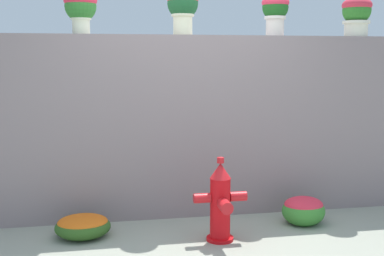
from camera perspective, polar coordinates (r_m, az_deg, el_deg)
ground_plane at (r=4.62m, az=1.10°, el=-13.00°), size 24.00×24.00×0.00m
stone_wall at (r=5.30m, az=-0.99°, el=0.23°), size 6.70×0.38×1.88m
potted_plant_2 at (r=5.17m, az=-12.53°, el=13.32°), size 0.32×0.32×0.43m
potted_plant_3 at (r=5.25m, az=-1.06°, el=13.79°), size 0.33×0.33×0.48m
potted_plant_4 at (r=5.55m, az=9.43°, el=13.11°), size 0.29×0.29×0.44m
potted_plant_5 at (r=5.88m, az=18.17°, el=12.32°), size 0.32×0.32×0.44m
fire_hydrant at (r=4.59m, az=3.25°, el=-8.52°), size 0.49×0.38×0.77m
flower_bush_left at (r=4.85m, az=-12.28°, el=-10.75°), size 0.51×0.46×0.21m
flower_bush_right at (r=5.21m, az=12.53°, el=-8.99°), size 0.43×0.39×0.29m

